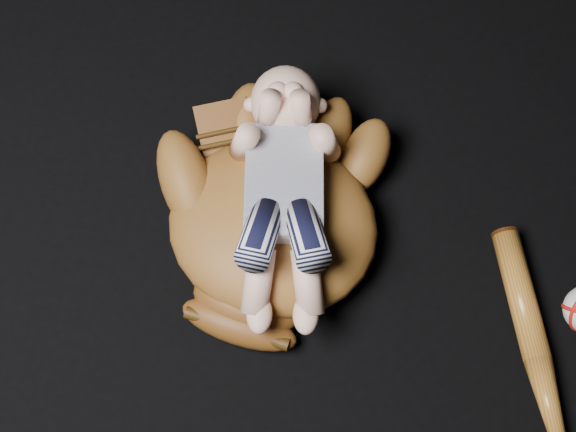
% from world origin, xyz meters
% --- Properties ---
extents(baseball_glove, '(0.48, 0.52, 0.14)m').
position_xyz_m(baseball_glove, '(-0.11, 0.13, 0.07)').
color(baseball_glove, brown).
rests_on(baseball_glove, ground).
extents(newborn_baby, '(0.20, 0.40, 0.16)m').
position_xyz_m(newborn_baby, '(-0.10, 0.13, 0.13)').
color(newborn_baby, '#EAB097').
rests_on(newborn_baby, baseball_glove).
extents(baseball_bat, '(0.13, 0.44, 0.04)m').
position_xyz_m(baseball_bat, '(0.28, -0.07, 0.02)').
color(baseball_bat, '#A2601F').
rests_on(baseball_bat, ground).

